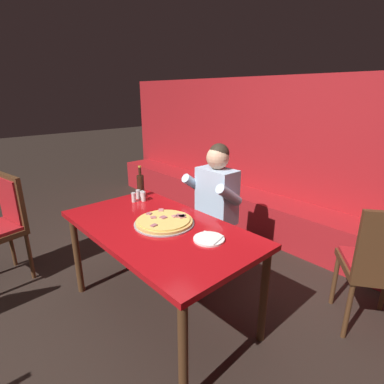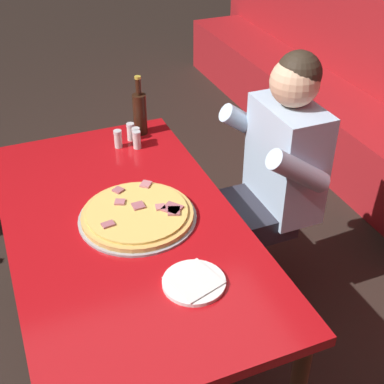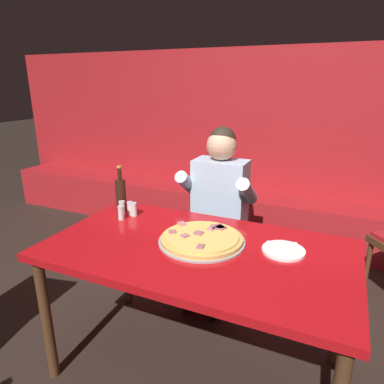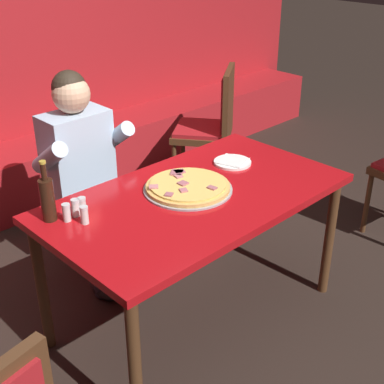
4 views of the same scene
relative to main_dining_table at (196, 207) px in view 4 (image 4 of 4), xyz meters
name	(u,v)px [view 4 (image 4 of 4)]	position (x,y,z in m)	size (l,w,h in m)	color
ground_plane	(196,315)	(0.00, 0.00, -0.70)	(24.00, 24.00, 0.00)	black
booth_bench	(26,177)	(0.00, 1.86, -0.47)	(6.46, 0.48, 0.46)	#A3191E
main_dining_table	(196,207)	(0.00, 0.00, 0.00)	(1.54, 0.86, 0.77)	#4C2D19
pizza	(187,187)	(0.00, 0.06, 0.10)	(0.45, 0.45, 0.05)	#9E9EA3
plate_white_paper	(232,162)	(0.41, 0.12, 0.09)	(0.21, 0.21, 0.02)	white
beer_bottle	(47,198)	(-0.66, 0.28, 0.19)	(0.07, 0.07, 0.29)	black
shaker_parmesan	(76,209)	(-0.55, 0.23, 0.12)	(0.04, 0.04, 0.09)	silver
shaker_oregano	(82,207)	(-0.52, 0.22, 0.12)	(0.04, 0.04, 0.09)	silver
shaker_black_pepper	(67,213)	(-0.61, 0.22, 0.12)	(0.04, 0.04, 0.09)	silver
shaker_red_pepper_flakes	(84,216)	(-0.56, 0.14, 0.12)	(0.04, 0.04, 0.09)	silver
diner_seated_blue_shirt	(87,172)	(-0.17, 0.72, 0.01)	(0.53, 0.53, 1.27)	black
dining_chair_far_left	(212,122)	(1.20, 1.04, -0.11)	(0.62, 0.62, 1.01)	#4C2D19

